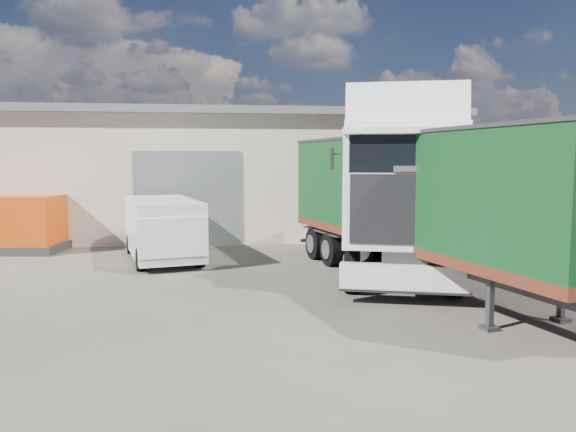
{
  "coord_description": "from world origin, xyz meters",
  "views": [
    {
      "loc": [
        -0.89,
        -11.53,
        3.26
      ],
      "look_at": [
        0.95,
        3.0,
        1.79
      ],
      "focal_mm": 35.0,
      "sensor_mm": 36.0,
      "label": 1
    }
  ],
  "objects": [
    {
      "name": "ground",
      "position": [
        0.0,
        0.0,
        0.0
      ],
      "size": [
        120.0,
        120.0,
        0.0
      ],
      "primitive_type": "plane",
      "color": "#272520",
      "rests_on": "ground"
    },
    {
      "name": "warehouse",
      "position": [
        -6.0,
        16.0,
        2.66
      ],
      "size": [
        30.6,
        12.6,
        5.42
      ],
      "color": "#C2B295",
      "rests_on": "ground"
    },
    {
      "name": "tractor_unit",
      "position": [
        3.96,
        2.7,
        2.13
      ],
      "size": [
        4.91,
        7.91,
        5.06
      ],
      "rotation": [
        0.0,
        0.0,
        -0.3
      ],
      "color": "black",
      "rests_on": "ground"
    },
    {
      "name": "box_trailer",
      "position": [
        4.31,
        2.34,
        2.39
      ],
      "size": [
        4.95,
        12.06,
        3.92
      ],
      "rotation": [
        0.0,
        0.0,
        0.21
      ],
      "color": "#2D2D30",
      "rests_on": "ground"
    },
    {
      "name": "panel_van",
      "position": [
        -2.63,
        6.8,
        1.03
      ],
      "size": [
        3.03,
        5.18,
        1.98
      ],
      "rotation": [
        0.0,
        0.0,
        0.23
      ],
      "color": "black",
      "rests_on": "ground"
    },
    {
      "name": "orange_skip",
      "position": [
        -8.0,
        9.26,
        0.87
      ],
      "size": [
        3.44,
        2.41,
        2.0
      ],
      "rotation": [
        0.0,
        0.0,
        -0.13
      ],
      "color": "#2D2D30",
      "rests_on": "ground"
    }
  ]
}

